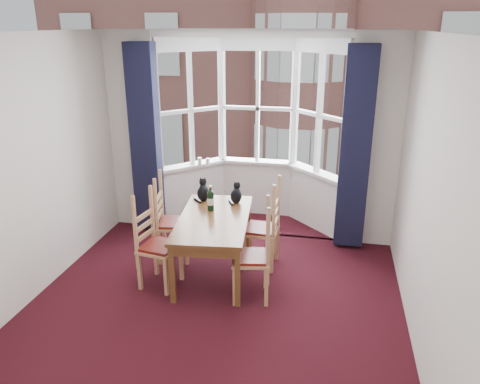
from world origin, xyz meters
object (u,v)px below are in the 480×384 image
(chair_right_far, at_px, (269,231))
(dining_table, at_px, (214,224))
(wine_bottle, at_px, (211,200))
(chair_left_near, at_px, (152,246))
(chair_right_near, at_px, (259,259))
(chair_left_far, at_px, (167,224))
(cat_right, at_px, (236,195))
(candle_short, at_px, (208,161))
(candle_tall, at_px, (200,161))
(cat_left, at_px, (203,192))

(chair_right_far, bearing_deg, dining_table, -154.74)
(wine_bottle, bearing_deg, chair_left_near, -131.56)
(chair_right_near, bearing_deg, wine_bottle, 137.63)
(dining_table, distance_m, chair_left_far, 0.74)
(dining_table, height_order, chair_left_far, chair_left_far)
(cat_right, height_order, wine_bottle, wine_bottle)
(chair_right_near, height_order, wine_bottle, wine_bottle)
(chair_left_near, distance_m, candle_short, 2.06)
(chair_left_near, relative_size, cat_right, 3.37)
(candle_tall, bearing_deg, dining_table, -68.42)
(cat_right, bearing_deg, chair_left_near, -130.15)
(chair_right_far, distance_m, candle_tall, 1.85)
(dining_table, xyz_separation_m, cat_left, (-0.27, 0.52, 0.19))
(chair_left_far, bearing_deg, cat_right, 19.26)
(chair_right_far, bearing_deg, candle_tall, 133.80)
(chair_left_far, bearing_deg, cat_left, 34.98)
(chair_right_near, relative_size, cat_left, 3.07)
(cat_right, bearing_deg, wine_bottle, -127.37)
(chair_left_near, relative_size, chair_left_far, 1.00)
(cat_left, bearing_deg, chair_right_near, -47.27)
(cat_left, bearing_deg, wine_bottle, -60.19)
(candle_short, bearing_deg, dining_table, -72.47)
(candle_tall, xyz_separation_m, candle_short, (0.12, 0.03, -0.00))
(wine_bottle, bearing_deg, cat_right, 52.63)
(dining_table, distance_m, wine_bottle, 0.31)
(candle_tall, relative_size, candle_short, 1.10)
(cat_right, bearing_deg, chair_right_far, -28.00)
(chair_right_near, bearing_deg, cat_left, 132.73)
(cat_left, bearing_deg, chair_left_near, -110.96)
(chair_right_near, xyz_separation_m, chair_right_far, (-0.00, 0.73, 0.00))
(chair_left_far, height_order, cat_left, cat_left)
(chair_left_far, bearing_deg, dining_table, -19.43)
(candle_tall, bearing_deg, cat_right, -53.27)
(chair_left_near, distance_m, candle_tall, 2.03)
(chair_right_near, height_order, cat_left, cat_left)
(chair_left_far, relative_size, chair_right_far, 1.00)
(wine_bottle, bearing_deg, cat_left, 119.81)
(dining_table, distance_m, candle_tall, 1.73)
(dining_table, distance_m, chair_left_near, 0.76)
(chair_right_near, relative_size, chair_right_far, 1.00)
(cat_right, height_order, candle_short, cat_right)
(candle_tall, distance_m, candle_short, 0.12)
(chair_right_near, xyz_separation_m, wine_bottle, (-0.71, 0.65, 0.39))
(dining_table, xyz_separation_m, candle_short, (-0.51, 1.61, 0.28))
(chair_left_far, xyz_separation_m, chair_right_far, (1.29, 0.05, 0.00))
(cat_left, height_order, cat_right, cat_left)
(cat_left, bearing_deg, chair_left_far, -145.02)
(wine_bottle, bearing_deg, dining_table, -66.35)
(wine_bottle, distance_m, candle_tall, 1.48)
(chair_left_far, bearing_deg, candle_short, 82.96)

